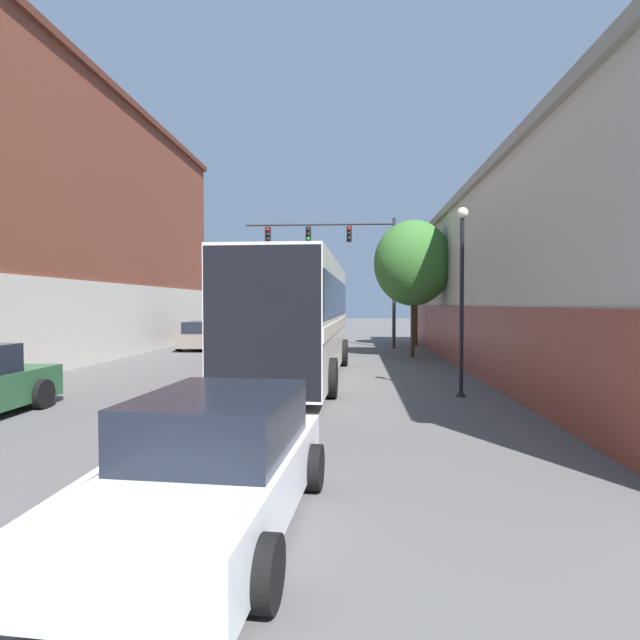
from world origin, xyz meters
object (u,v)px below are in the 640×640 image
object	(u,v)px
bus	(297,313)
hatchback_foreground	(215,466)
parked_car_left_mid	(206,336)
street_tree_far	(416,269)
parked_car_left_far	(238,331)
street_lamp	(462,295)
street_tree_near	(413,263)
traffic_signal_gantry	(345,252)

from	to	relation	value
bus	hatchback_foreground	size ratio (longest dim) A/B	2.57
parked_car_left_mid	street_tree_far	size ratio (longest dim) A/B	0.80
hatchback_foreground	parked_car_left_far	world-z (taller)	hatchback_foreground
street_tree_far	parked_car_left_mid	bearing A→B (deg)	-167.07
street_tree_far	parked_car_left_far	bearing A→B (deg)	164.80
parked_car_left_far	parked_car_left_mid	bearing A→B (deg)	177.56
street_lamp	street_tree_near	distance (m)	9.57
hatchback_foreground	parked_car_left_mid	bearing A→B (deg)	21.10
hatchback_foreground	parked_car_left_mid	xyz separation A→B (m)	(-6.28, 20.40, 0.04)
street_lamp	street_tree_far	distance (m)	15.48
bus	parked_car_left_far	world-z (taller)	bus
street_tree_near	bus	bearing A→B (deg)	-123.39
parked_car_left_mid	parked_car_left_far	distance (m)	5.48
parked_car_left_mid	parked_car_left_far	bearing A→B (deg)	-6.67
hatchback_foreground	traffic_signal_gantry	size ratio (longest dim) A/B	0.51
bus	street_lamp	xyz separation A→B (m)	(4.47, -2.84, 0.51)
hatchback_foreground	street_tree_near	distance (m)	17.84
street_tree_near	parked_car_left_far	bearing A→B (deg)	138.13
traffic_signal_gantry	street_tree_near	xyz separation A→B (m)	(3.04, -4.23, -0.95)
hatchback_foreground	street_lamp	distance (m)	8.85
parked_car_left_mid	street_lamp	world-z (taller)	street_lamp
parked_car_left_far	street_tree_near	world-z (taller)	street_tree_near
bus	street_tree_near	size ratio (longest dim) A/B	1.75
hatchback_foreground	parked_car_left_far	xyz separation A→B (m)	(-5.85, 25.87, -0.02)
traffic_signal_gantry	street_lamp	size ratio (longest dim) A/B	1.68
traffic_signal_gantry	street_tree_far	size ratio (longest dim) A/B	1.34
hatchback_foreground	street_tree_near	xyz separation A→B (m)	(4.00, 17.04, 3.47)
hatchback_foreground	parked_car_left_far	bearing A→B (deg)	16.73
bus	parked_car_left_far	size ratio (longest dim) A/B	2.48
parked_car_left_far	traffic_signal_gantry	xyz separation A→B (m)	(6.82, -4.61, 4.44)
parked_car_left_far	traffic_signal_gantry	size ratio (longest dim) A/B	0.53
parked_car_left_mid	street_tree_far	world-z (taller)	street_tree_far
parked_car_left_far	street_lamp	xyz separation A→B (m)	(9.97, -18.27, 1.92)
street_lamp	street_tree_far	size ratio (longest dim) A/B	0.80
street_tree_near	street_tree_far	size ratio (longest dim) A/B	1.01
traffic_signal_gantry	street_lamp	world-z (taller)	traffic_signal_gantry
bus	street_lamp	bearing A→B (deg)	-120.90
hatchback_foreground	parked_car_left_mid	size ratio (longest dim) A/B	0.87
bus	parked_car_left_mid	size ratio (longest dim) A/B	2.22
parked_car_left_mid	street_tree_near	size ratio (longest dim) A/B	0.79
traffic_signal_gantry	street_lamp	bearing A→B (deg)	-77.00
parked_car_left_far	bus	bearing A→B (deg)	-158.31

